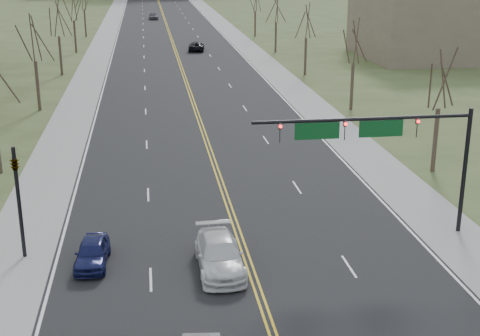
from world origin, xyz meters
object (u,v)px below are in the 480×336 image
object	(u,v)px
car_sb_inner_second	(219,255)
car_far_nb	(196,46)
car_far_sb	(153,16)
car_sb_outer_second	(92,253)
signal_mast	(379,137)
signal_left	(18,190)

from	to	relation	value
car_sb_inner_second	car_far_nb	bearing A→B (deg)	85.54
car_sb_inner_second	car_far_sb	size ratio (longest dim) A/B	1.17
car_sb_outer_second	car_far_sb	distance (m)	127.53
signal_mast	car_sb_outer_second	size ratio (longest dim) A/B	3.09
signal_mast	car_sb_outer_second	bearing A→B (deg)	-174.62
signal_left	car_far_sb	size ratio (longest dim) A/B	1.28
signal_left	car_sb_outer_second	distance (m)	4.93
signal_mast	car_far_nb	bearing A→B (deg)	93.19
signal_mast	signal_left	world-z (taller)	signal_mast
signal_mast	signal_left	distance (m)	19.06
car_sb_outer_second	car_far_sb	xyz separation A→B (m)	(5.35, 127.42, 0.13)
signal_left	car_far_sb	bearing A→B (deg)	85.94
signal_mast	car_sb_inner_second	xyz separation A→B (m)	(-9.00, -2.88, -4.95)
car_far_nb	car_far_sb	bearing A→B (deg)	-76.88
car_far_sb	signal_left	bearing A→B (deg)	-98.58
car_sb_inner_second	car_sb_outer_second	bearing A→B (deg)	166.47
car_far_nb	signal_mast	bearing A→B (deg)	99.87
signal_mast	car_sb_inner_second	bearing A→B (deg)	-162.27
car_far_nb	car_sb_inner_second	bearing A→B (deg)	93.04
car_far_nb	car_far_sb	size ratio (longest dim) A/B	1.10
car_sb_inner_second	car_sb_outer_second	xyz separation A→B (m)	(-6.35, 1.43, -0.13)
signal_mast	car_far_sb	world-z (taller)	signal_mast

